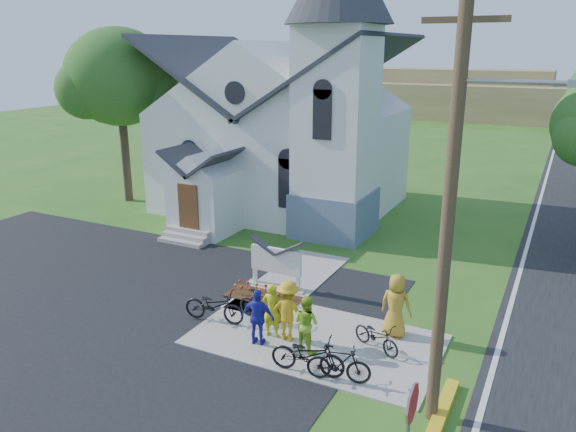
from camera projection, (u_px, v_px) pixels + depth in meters
The scene contains 20 objects.
ground at pixel (261, 336), 16.41m from camera, with size 120.00×120.00×0.00m, color #2B601B.
parking_lot at pixel (37, 315), 17.71m from camera, with size 20.00×16.00×0.02m, color black.
sidewalk at pixel (315, 339), 16.18m from camera, with size 7.00×4.00×0.05m, color gray.
church at pixel (287, 107), 27.93m from camera, with size 12.35×12.00×13.00m.
church_sign at pixel (276, 261), 19.37m from camera, with size 2.20×0.40×1.70m.
flower_bed at pixel (264, 297), 18.88m from camera, with size 2.60×1.10×0.07m, color #3B2210.
utility_pole at pixel (454, 188), 11.25m from camera, with size 3.45×0.28×10.00m.
stop_sign at pixel (411, 419), 9.96m from camera, with size 0.11×0.76×2.48m.
tree_lot_corner at pixel (119, 77), 29.08m from camera, with size 5.60×5.60×9.15m.
distant_hills at pixel (535, 103), 62.49m from camera, with size 61.00×10.00×5.60m.
cyclist_0 at pixel (272, 310), 16.11m from camera, with size 0.60×0.39×1.64m, color #B6CA17.
bike_0 at pixel (214, 306), 17.07m from camera, with size 0.68×1.95×1.02m, color black.
cyclist_1 at pixel (306, 323), 15.39m from camera, with size 0.78×0.61×1.60m, color #90C324.
bike_1 at pixel (261, 305), 17.15m from camera, with size 0.46×1.62×0.97m, color black.
cyclist_2 at pixel (258, 317), 15.68m from camera, with size 0.96×0.40×1.65m, color #2522AC.
bike_2 at pixel (308, 355), 14.34m from camera, with size 0.69×1.97×1.04m, color black.
cyclist_3 at pixel (288, 311), 15.90m from camera, with size 1.16×0.66×1.79m, color gold.
bike_3 at pixel (339, 364), 13.98m from camera, with size 0.46×1.64×0.99m, color black.
cyclist_4 at pixel (396, 305), 16.12m from camera, with size 0.93×0.60×1.90m, color #B58A22.
bike_4 at pixel (377, 336), 15.47m from camera, with size 0.55×1.59×0.83m, color black.
Camera 1 is at (7.31, -12.77, 8.11)m, focal length 35.00 mm.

